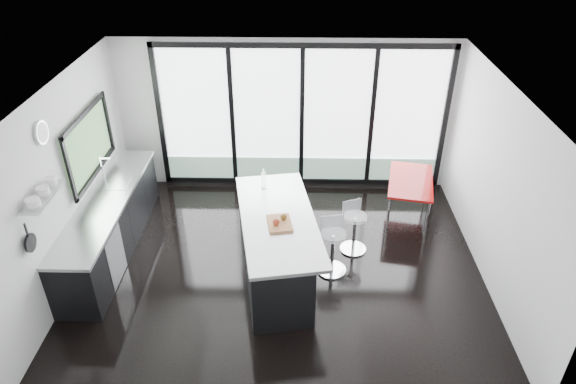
{
  "coord_description": "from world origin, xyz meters",
  "views": [
    {
      "loc": [
        0.24,
        -6.07,
        5.07
      ],
      "look_at": [
        0.1,
        0.3,
        1.15
      ],
      "focal_mm": 32.0,
      "sensor_mm": 36.0,
      "label": 1
    }
  ],
  "objects_px": {
    "island": "(273,246)",
    "red_table": "(409,197)",
    "bar_stool_near": "(332,252)",
    "bar_stool_far": "(354,233)"
  },
  "relations": [
    {
      "from": "bar_stool_near",
      "to": "bar_stool_far",
      "type": "height_order",
      "value": "bar_stool_near"
    },
    {
      "from": "island",
      "to": "bar_stool_far",
      "type": "relative_size",
      "value": 3.93
    },
    {
      "from": "island",
      "to": "red_table",
      "type": "distance_m",
      "value": 2.82
    },
    {
      "from": "bar_stool_near",
      "to": "red_table",
      "type": "bearing_deg",
      "value": 37.57
    },
    {
      "from": "island",
      "to": "red_table",
      "type": "relative_size",
      "value": 2.04
    },
    {
      "from": "bar_stool_near",
      "to": "bar_stool_far",
      "type": "distance_m",
      "value": 0.64
    },
    {
      "from": "red_table",
      "to": "island",
      "type": "bearing_deg",
      "value": -144.1
    },
    {
      "from": "bar_stool_near",
      "to": "bar_stool_far",
      "type": "xyz_separation_m",
      "value": [
        0.37,
        0.52,
        -0.02
      ]
    },
    {
      "from": "red_table",
      "to": "bar_stool_near",
      "type": "bearing_deg",
      "value": -131.53
    },
    {
      "from": "island",
      "to": "bar_stool_near",
      "type": "relative_size",
      "value": 3.7
    }
  ]
}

